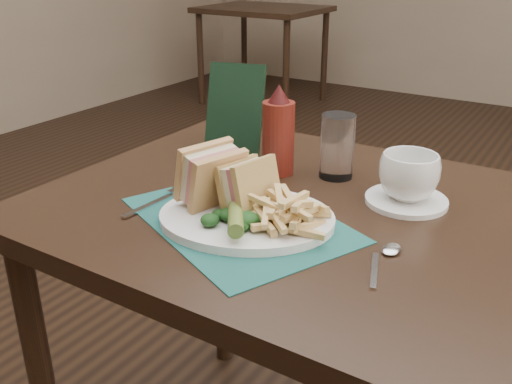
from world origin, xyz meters
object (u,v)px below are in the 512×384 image
table_main (285,361)px  table_bg_left (263,56)px  placemat (239,219)px  sandwich_half_a (203,171)px  plate (247,218)px  sandwich_half_b (240,181)px  saucer (406,200)px  coffee_cup (409,176)px  drinking_glass (337,146)px  check_presenter (235,111)px  ketchup_bottle (278,130)px

table_main → table_bg_left: size_ratio=1.00×
table_main → placemat: placemat is taller
table_main → sandwich_half_a: 0.47m
plate → sandwich_half_a: bearing=152.5°
table_bg_left → sandwich_half_b: bearing=-59.0°
plate → sandwich_half_b: sandwich_half_b is taller
sandwich_half_b → saucer: sandwich_half_b is taller
table_bg_left → coffee_cup: size_ratio=8.31×
sandwich_half_b → coffee_cup: bearing=54.9°
drinking_glass → check_presenter: size_ratio=0.63×
sandwich_half_b → ketchup_bottle: bearing=115.6°
saucer → sandwich_half_a: bearing=-143.9°
plate → drinking_glass: bearing=60.2°
sandwich_half_a → table_bg_left: bearing=136.2°
placemat → coffee_cup: bearing=45.3°
placemat → sandwich_half_b: sandwich_half_b is taller
placemat → table_bg_left: bearing=121.0°
placemat → plate: (0.02, -0.00, 0.01)m
placemat → table_main: bearing=74.7°
table_main → check_presenter: 0.55m
sandwich_half_a → drinking_glass: bearing=79.8°
table_bg_left → ketchup_bottle: (1.87, -2.97, 0.47)m
coffee_cup → ketchup_bottle: (-0.28, 0.01, 0.04)m
table_main → placemat: bearing=-105.3°
table_bg_left → sandwich_half_b: sandwich_half_b is taller
saucer → check_presenter: check_presenter is taller
sandwich_half_b → ketchup_bottle: 0.22m
plate → drinking_glass: drinking_glass is taller
placemat → sandwich_half_a: bearing=176.2°
sandwich_half_b → check_presenter: 0.33m
table_main → plate: (-0.01, -0.12, 0.38)m
plate → coffee_cup: coffee_cup is taller
sandwich_half_a → placemat: bearing=12.4°
saucer → ketchup_bottle: size_ratio=0.81×
sandwich_half_b → drinking_glass: 0.26m
placemat → ketchup_bottle: ketchup_bottle is taller
table_main → ketchup_bottle: (-0.09, 0.11, 0.47)m
check_presenter → table_bg_left: bearing=104.3°
table_bg_left → saucer: 3.69m
table_bg_left → sandwich_half_a: bearing=-60.0°
plate → coffee_cup: size_ratio=2.77×
plate → check_presenter: check_presenter is taller
drinking_glass → check_presenter: 0.26m
table_bg_left → sandwich_half_a: 3.72m
ketchup_bottle → check_presenter: (-0.14, 0.05, 0.01)m
saucer → coffee_cup: (0.00, 0.00, 0.05)m
table_bg_left → sandwich_half_a: (1.84, -3.20, 0.45)m
check_presenter → sandwich_half_a: bearing=-82.7°
table_main → placemat: 0.40m
sandwich_half_a → check_presenter: check_presenter is taller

